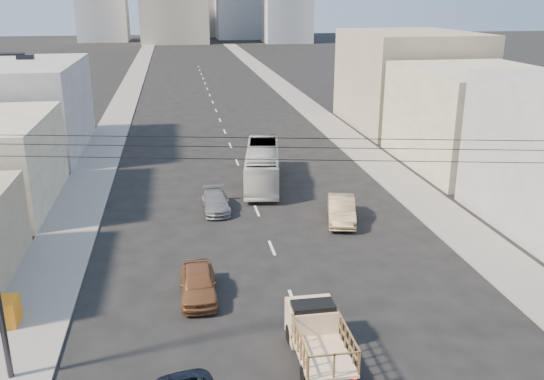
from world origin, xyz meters
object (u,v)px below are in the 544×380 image
object	(u,v)px
sedan_tan	(341,210)
city_bus	(262,165)
flatbed_pickup	(318,333)
sedan_grey	(216,202)
sedan_brown	(198,283)

from	to	relation	value
sedan_tan	city_bus	bearing A→B (deg)	127.02
flatbed_pickup	sedan_grey	distance (m)	17.29
flatbed_pickup	sedan_tan	world-z (taller)	flatbed_pickup
flatbed_pickup	city_bus	world-z (taller)	city_bus
flatbed_pickup	sedan_grey	xyz separation A→B (m)	(-2.70, 17.07, -0.50)
flatbed_pickup	sedan_grey	world-z (taller)	flatbed_pickup
sedan_brown	sedan_tan	size ratio (longest dim) A/B	0.90
sedan_brown	city_bus	bearing A→B (deg)	71.92
sedan_tan	sedan_grey	size ratio (longest dim) A/B	1.12
sedan_brown	sedan_grey	distance (m)	11.59
sedan_tan	sedan_grey	distance (m)	8.31
sedan_grey	flatbed_pickup	bearing A→B (deg)	-81.53
city_bus	sedan_brown	distance (m)	17.72
flatbed_pickup	city_bus	distance (m)	22.43
city_bus	sedan_tan	world-z (taller)	city_bus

